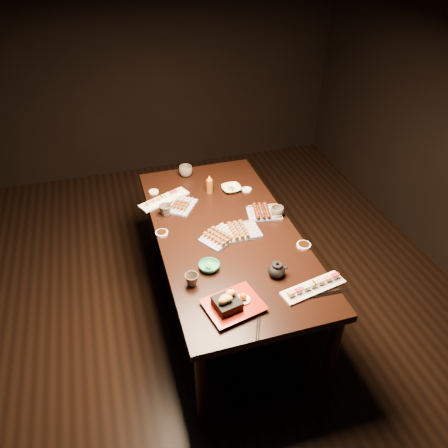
{
  "coord_description": "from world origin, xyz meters",
  "views": [
    {
      "loc": [
        -0.55,
        -2.04,
        2.5
      ],
      "look_at": [
        0.12,
        0.2,
        0.77
      ],
      "focal_mm": 35.0,
      "sensor_mm": 36.0,
      "label": 1
    }
  ],
  "objects": [
    {
      "name": "sushi_platter_near",
      "position": [
        0.43,
        -0.5,
        0.77
      ],
      "size": [
        0.4,
        0.18,
        0.05
      ],
      "primitive_type": null,
      "rotation": [
        0.0,
        0.0,
        0.19
      ],
      "color": "white",
      "rests_on": "dining_table"
    },
    {
      "name": "sauce_dish_east",
      "position": [
        0.41,
        0.58,
        0.76
      ],
      "size": [
        0.08,
        0.08,
        0.01
      ],
      "primitive_type": "cylinder",
      "rotation": [
        0.0,
        0.0,
        0.04
      ],
      "color": "white",
      "rests_on": "dining_table"
    },
    {
      "name": "teacup_far_left",
      "position": [
        -0.23,
        0.44,
        0.79
      ],
      "size": [
        0.1,
        0.1,
        0.08
      ],
      "primitive_type": "imported",
      "rotation": [
        0.0,
        0.0,
        0.27
      ],
      "color": "#4D453B",
      "rests_on": "dining_table"
    },
    {
      "name": "teacup_far_right",
      "position": [
        0.02,
        0.92,
        0.79
      ],
      "size": [
        0.13,
        0.13,
        0.08
      ],
      "primitive_type": "imported",
      "rotation": [
        0.0,
        0.0,
        -0.2
      ],
      "color": "#4D453B",
      "rests_on": "dining_table"
    },
    {
      "name": "sauce_dish_se",
      "position": [
        0.54,
        -0.15,
        0.76
      ],
      "size": [
        0.12,
        0.12,
        0.02
      ],
      "primitive_type": "cylinder",
      "rotation": [
        0.0,
        0.0,
        0.56
      ],
      "color": "white",
      "rests_on": "dining_table"
    },
    {
      "name": "sauce_dish_west",
      "position": [
        -0.3,
        0.23,
        0.76
      ],
      "size": [
        0.09,
        0.09,
        0.01
      ],
      "primitive_type": "cylinder",
      "rotation": [
        0.0,
        0.0,
        -0.1
      ],
      "color": "white",
      "rests_on": "dining_table"
    },
    {
      "name": "yakitori_plate_right",
      "position": [
        0.21,
        0.1,
        0.78
      ],
      "size": [
        0.24,
        0.17,
        0.06
      ],
      "primitive_type": null,
      "rotation": [
        0.0,
        0.0,
        0.01
      ],
      "color": "#828EB6",
      "rests_on": "dining_table"
    },
    {
      "name": "yakitori_plate_left",
      "position": [
        -0.1,
        0.5,
        0.78
      ],
      "size": [
        0.26,
        0.27,
        0.06
      ],
      "primitive_type": null,
      "rotation": [
        0.0,
        0.0,
        0.96
      ],
      "color": "#828EB6",
      "rests_on": "dining_table"
    },
    {
      "name": "chopsticks_se",
      "position": [
        0.5,
        -0.57,
        0.75
      ],
      "size": [
        0.24,
        0.03,
        0.01
      ],
      "primitive_type": null,
      "rotation": [
        0.0,
        0.0,
        -0.04
      ],
      "color": "black",
      "rests_on": "dining_table"
    },
    {
      "name": "teacup_mid_right",
      "position": [
        0.5,
        0.21,
        0.79
      ],
      "size": [
        0.11,
        0.11,
        0.07
      ],
      "primitive_type": "imported",
      "rotation": [
        0.0,
        0.0,
        0.28
      ],
      "color": "#4D453B",
      "rests_on": "dining_table"
    },
    {
      "name": "tempura_tray",
      "position": [
        -0.04,
        -0.51,
        0.8
      ],
      "size": [
        0.34,
        0.3,
        0.11
      ],
      "primitive_type": null,
      "rotation": [
        0.0,
        0.0,
        0.22
      ],
      "color": "black",
      "rests_on": "dining_table"
    },
    {
      "name": "edamame_bowl_green",
      "position": [
        -0.09,
        -0.18,
        0.77
      ],
      "size": [
        0.15,
        0.15,
        0.04
      ],
      "primitive_type": "imported",
      "rotation": [
        0.0,
        0.0,
        0.23
      ],
      "color": "#30936E",
      "rests_on": "dining_table"
    },
    {
      "name": "edamame_bowl_cream",
      "position": [
        0.3,
        0.61,
        0.77
      ],
      "size": [
        0.15,
        0.15,
        0.03
      ],
      "primitive_type": "imported",
      "rotation": [
        0.0,
        0.0,
        0.05
      ],
      "color": "#F0E5C4",
      "rests_on": "dining_table"
    },
    {
      "name": "sushi_platter_far",
      "position": [
        -0.21,
        0.62,
        0.77
      ],
      "size": [
        0.39,
        0.26,
        0.05
      ],
      "primitive_type": null,
      "rotation": [
        0.0,
        0.0,
        3.58
      ],
      "color": "white",
      "rests_on": "dining_table"
    },
    {
      "name": "condiment_bottle",
      "position": [
        0.13,
        0.63,
        0.82
      ],
      "size": [
        0.05,
        0.05,
        0.14
      ],
      "primitive_type": "cylinder",
      "rotation": [
        0.0,
        0.0,
        -0.16
      ],
      "color": "brown",
      "rests_on": "dining_table"
    },
    {
      "name": "yakitori_plate_center",
      "position": [
        0.06,
        0.08,
        0.78
      ],
      "size": [
        0.29,
        0.27,
        0.06
      ],
      "primitive_type": null,
      "rotation": [
        0.0,
        0.0,
        0.55
      ],
      "color": "#828EB6",
      "rests_on": "dining_table"
    },
    {
      "name": "teapot",
      "position": [
        0.27,
        -0.34,
        0.8
      ],
      "size": [
        0.13,
        0.13,
        0.1
      ],
      "primitive_type": null,
      "rotation": [
        0.0,
        0.0,
        -0.1
      ],
      "color": "black",
      "rests_on": "dining_table"
    },
    {
      "name": "tsukune_plate",
      "position": [
        0.42,
        0.25,
        0.78
      ],
      "size": [
        0.26,
        0.2,
        0.06
      ],
      "primitive_type": null,
      "rotation": [
        0.0,
        0.0,
        -0.18
      ],
      "color": "#828EB6",
      "rests_on": "dining_table"
    },
    {
      "name": "chopsticks_near",
      "position": [
        0.05,
        -0.66,
        0.75
      ],
      "size": [
        0.1,
        0.2,
        0.01
      ],
      "primitive_type": null,
      "rotation": [
        0.0,
        0.0,
        1.16
      ],
      "color": "black",
      "rests_on": "dining_table"
    },
    {
      "name": "dining_table",
      "position": [
        0.12,
        0.15,
        0.38
      ],
      "size": [
        1.18,
        1.92,
        0.75
      ],
      "primitive_type": "cube",
      "rotation": [
        0.0,
        0.0,
        0.16
      ],
      "color": "black",
      "rests_on": "ground"
    },
    {
      "name": "teacup_near_left",
      "position": [
        -0.22,
        -0.28,
        0.79
      ],
      "size": [
        0.1,
        0.1,
        0.07
      ],
      "primitive_type": "imported",
      "rotation": [
        0.0,
        0.0,
        0.32
      ],
      "color": "#4D453B",
      "rests_on": "dining_table"
    },
    {
      "name": "sauce_dish_nw",
      "position": [
        -0.27,
        0.75,
        0.76
      ],
      "size": [
        0.07,
        0.07,
        0.01
      ],
      "primitive_type": "cylinder",
      "rotation": [
        0.0,
        0.0,
        0.0
      ],
      "color": "white",
      "rests_on": "dining_table"
    },
    {
      "name": "ground",
      "position": [
        0.0,
        0.0,
        0.0
      ],
      "size": [
        5.0,
        5.0,
        0.0
      ],
      "primitive_type": "plane",
      "color": "black",
      "rests_on": "ground"
    }
  ]
}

